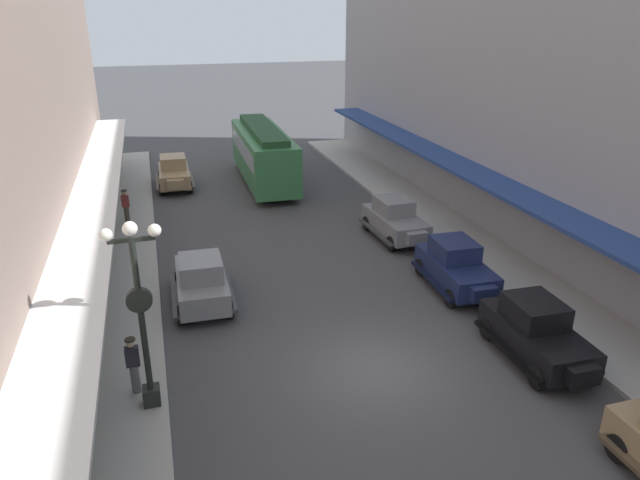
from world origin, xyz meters
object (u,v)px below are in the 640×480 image
object	(u,v)px
pedestrian_1	(126,206)
fire_hydrant	(568,326)
parked_car_3	(174,172)
pedestrian_2	(133,365)
parked_car_4	(456,265)
pedestrian_0	(81,415)
streetcar	(263,152)
parked_car_5	(201,279)
parked_car_1	(537,330)
lamp_post_with_clock	(140,309)
pedestrian_3	(68,420)
parked_car_0	(395,218)

from	to	relation	value
pedestrian_1	fire_hydrant	bearing A→B (deg)	-47.76
parked_car_3	pedestrian_1	xyz separation A→B (m)	(-2.59, -6.05, 0.07)
pedestrian_2	parked_car_4	bearing A→B (deg)	17.10
pedestrian_0	streetcar	bearing A→B (deg)	68.03
parked_car_4	parked_car_5	distance (m)	9.42
parked_car_1	lamp_post_with_clock	distance (m)	11.42
parked_car_4	fire_hydrant	xyz separation A→B (m)	(1.55, -4.50, -0.38)
fire_hydrant	pedestrian_3	distance (m)	14.65
pedestrian_0	pedestrian_2	size ratio (longest dim) A/B	1.00
lamp_post_with_clock	pedestrian_0	xyz separation A→B (m)	(-1.56, -1.17, -1.97)
parked_car_5	pedestrian_3	world-z (taller)	parked_car_5
parked_car_1	fire_hydrant	bearing A→B (deg)	16.72
parked_car_5	pedestrian_0	world-z (taller)	parked_car_5
fire_hydrant	parked_car_5	bearing A→B (deg)	151.50
parked_car_1	parked_car_5	world-z (taller)	same
parked_car_0	lamp_post_with_clock	xyz separation A→B (m)	(-11.04, -9.61, 2.04)
pedestrian_1	parked_car_1	bearing A→B (deg)	-52.02
parked_car_5	fire_hydrant	size ratio (longest dim) A/B	5.23
parked_car_4	lamp_post_with_clock	bearing A→B (deg)	-159.41
parked_car_3	lamp_post_with_clock	bearing A→B (deg)	-94.85
pedestrian_1	pedestrian_2	xyz separation A→B (m)	(0.43, -14.03, 0.00)
parked_car_0	lamp_post_with_clock	world-z (taller)	lamp_post_with_clock
parked_car_1	parked_car_5	xyz separation A→B (m)	(-9.32, 6.36, 0.00)
lamp_post_with_clock	pedestrian_1	size ratio (longest dim) A/B	3.09
parked_car_3	parked_car_4	bearing A→B (deg)	-60.23
parked_car_4	pedestrian_0	bearing A→B (deg)	-157.16
parked_car_4	pedestrian_3	size ratio (longest dim) A/B	2.58
parked_car_3	parked_car_5	distance (m)	15.11
parked_car_5	streetcar	world-z (taller)	streetcar
parked_car_1	fire_hydrant	world-z (taller)	parked_car_1
streetcar	pedestrian_1	bearing A→B (deg)	-145.50
parked_car_3	lamp_post_with_clock	size ratio (longest dim) A/B	0.83
pedestrian_2	pedestrian_3	size ratio (longest dim) A/B	1.00
lamp_post_with_clock	parked_car_3	bearing A→B (deg)	85.15
parked_car_3	pedestrian_1	world-z (taller)	parked_car_3
parked_car_1	parked_car_3	size ratio (longest dim) A/B	1.00
pedestrian_1	pedestrian_3	world-z (taller)	same
parked_car_4	parked_car_5	xyz separation A→B (m)	(-9.32, 1.40, 0.00)
parked_car_3	streetcar	distance (m)	5.37
parked_car_4	lamp_post_with_clock	world-z (taller)	lamp_post_with_clock
pedestrian_2	parked_car_1	bearing A→B (deg)	-6.84
parked_car_5	pedestrian_2	distance (m)	5.47
parked_car_4	pedestrian_2	distance (m)	12.14
parked_car_5	fire_hydrant	bearing A→B (deg)	-28.50
pedestrian_1	parked_car_0	bearing A→B (deg)	-23.09
pedestrian_1	pedestrian_3	distance (m)	15.96
parked_car_5	pedestrian_3	bearing A→B (deg)	-118.55
parked_car_3	fire_hydrant	distance (m)	23.71
parked_car_1	pedestrian_3	size ratio (longest dim) A/B	2.57
streetcar	pedestrian_0	world-z (taller)	streetcar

